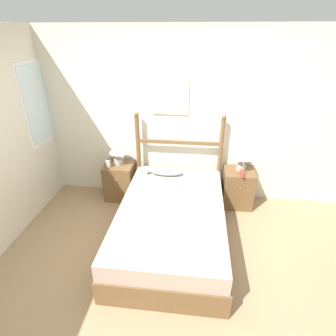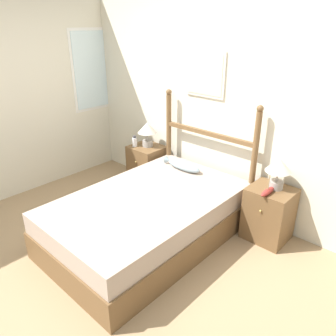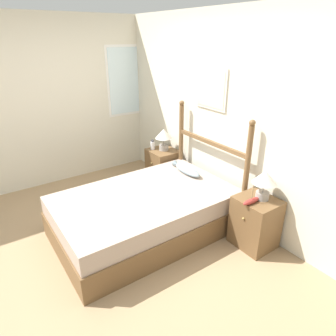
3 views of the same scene
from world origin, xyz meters
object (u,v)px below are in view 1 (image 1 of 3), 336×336
at_px(model_boat, 242,173).
at_px(nightstand_left, 120,181).
at_px(table_lamp_left, 118,150).
at_px(table_lamp_right, 243,156).
at_px(bed, 172,223).
at_px(fish_pillow, 165,172).
at_px(bottle, 108,163).
at_px(nightstand_right, 237,188).

bearing_deg(model_boat, nightstand_left, 176.06).
relative_size(table_lamp_left, model_boat, 1.36).
bearing_deg(table_lamp_right, nightstand_left, -178.84).
bearing_deg(bed, fish_pillow, 102.90).
xyz_separation_m(bed, nightstand_left, (-0.93, 0.89, 0.04)).
height_order(bed, bottle, bottle).
xyz_separation_m(nightstand_left, model_boat, (1.87, -0.13, 0.33)).
bearing_deg(fish_pillow, table_lamp_right, 7.98).
bearing_deg(bed, bottle, 143.41).
xyz_separation_m(table_lamp_right, fish_pillow, (-1.12, -0.16, -0.26)).
distance_m(nightstand_right, model_boat, 0.35).
relative_size(bottle, model_boat, 0.65).
bearing_deg(model_boat, bottle, 179.37).
bearing_deg(fish_pillow, bed, -77.10).
distance_m(table_lamp_left, table_lamp_right, 1.88).
relative_size(nightstand_left, bottle, 3.69).
bearing_deg(table_lamp_right, bottle, -175.86).
relative_size(bed, bottle, 12.99).
bearing_deg(table_lamp_left, fish_pillow, -10.31).
height_order(nightstand_left, table_lamp_right, table_lamp_right).
xyz_separation_m(table_lamp_left, model_boat, (1.87, -0.15, -0.20)).
distance_m(table_lamp_right, fish_pillow, 1.16).
distance_m(nightstand_right, table_lamp_left, 1.93).
distance_m(bed, nightstand_right, 1.29).
xyz_separation_m(nightstand_left, fish_pillow, (0.76, -0.12, 0.27)).
bearing_deg(bottle, table_lamp_left, 43.62).
height_order(table_lamp_left, fish_pillow, table_lamp_left).
height_order(nightstand_right, fish_pillow, fish_pillow).
relative_size(nightstand_right, model_boat, 2.40).
distance_m(nightstand_left, fish_pillow, 0.81).
xyz_separation_m(nightstand_left, nightstand_right, (1.86, 0.00, 0.00)).
height_order(nightstand_left, fish_pillow, fish_pillow).
relative_size(nightstand_right, table_lamp_right, 1.76).
xyz_separation_m(bed, nightstand_right, (0.93, 0.89, 0.04)).
relative_size(bottle, fish_pillow, 0.30).
xyz_separation_m(nightstand_right, fish_pillow, (-1.11, -0.12, 0.27)).
relative_size(model_boat, fish_pillow, 0.47).
distance_m(nightstand_right, fish_pillow, 1.15).
distance_m(nightstand_right, table_lamp_right, 0.53).
height_order(table_lamp_left, model_boat, table_lamp_left).
xyz_separation_m(nightstand_left, bottle, (-0.13, -0.11, 0.37)).
bearing_deg(nightstand_left, model_boat, -3.94).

